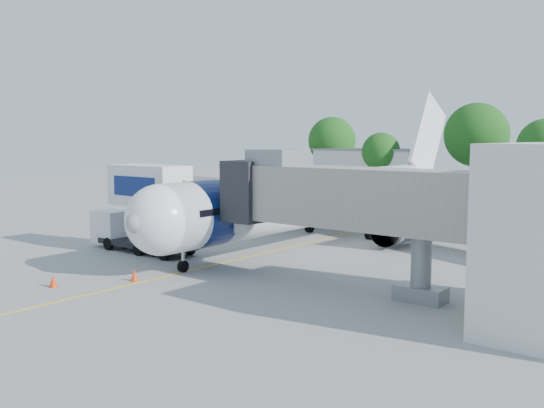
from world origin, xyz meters
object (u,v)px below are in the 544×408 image
Objects in this scene: aircraft at (325,198)px; jet_bridge at (335,197)px; ground_tug at (116,298)px; catering_hiloader at (143,208)px.

aircraft is 2.71× the size of jet_bridge.
jet_bridge is 3.48× the size of ground_tug.
aircraft is 9.43× the size of ground_tug.
ground_tug is at bearing -43.93° from catering_hiloader.
catering_hiloader is at bearing -179.99° from jet_bridge.
jet_bridge is 1.64× the size of catering_hiloader.
catering_hiloader is (-14.26, -0.00, -1.58)m from jet_bridge.
catering_hiloader is at bearing 123.99° from ground_tug.
catering_hiloader is at bearing -119.42° from aircraft.
aircraft is 21.33m from ground_tug.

